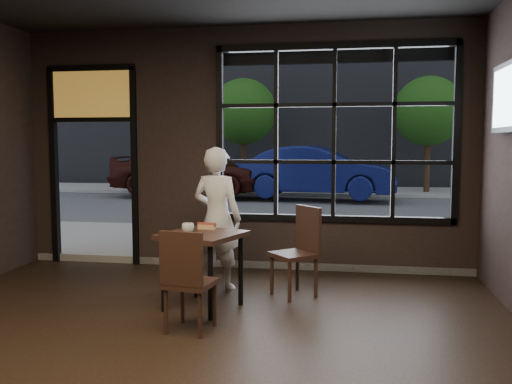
% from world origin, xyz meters
% --- Properties ---
extents(floor, '(6.00, 7.00, 0.02)m').
position_xyz_m(floor, '(0.00, 0.00, -0.01)').
color(floor, black).
rests_on(floor, ground).
extents(window_frame, '(3.06, 0.12, 2.28)m').
position_xyz_m(window_frame, '(1.20, 3.50, 1.80)').
color(window_frame, black).
rests_on(window_frame, ground).
extents(stained_transom, '(1.20, 0.06, 0.70)m').
position_xyz_m(stained_transom, '(-2.10, 3.50, 2.35)').
color(stained_transom, orange).
rests_on(stained_transom, ground).
extents(street_asphalt, '(60.00, 41.00, 0.04)m').
position_xyz_m(street_asphalt, '(0.00, 24.00, -0.02)').
color(street_asphalt, '#545456').
rests_on(street_asphalt, ground).
extents(building_across, '(28.00, 12.00, 15.00)m').
position_xyz_m(building_across, '(0.00, 23.00, 7.50)').
color(building_across, '#5B5956').
rests_on(building_across, ground).
extents(cafe_table, '(0.92, 0.92, 0.78)m').
position_xyz_m(cafe_table, '(-0.06, 1.68, 0.39)').
color(cafe_table, black).
rests_on(cafe_table, floor).
extents(chair_near, '(0.46, 0.46, 0.92)m').
position_xyz_m(chair_near, '(0.00, 1.02, 0.46)').
color(chair_near, black).
rests_on(chair_near, floor).
extents(chair_window, '(0.60, 0.60, 0.99)m').
position_xyz_m(chair_window, '(0.81, 2.27, 0.49)').
color(chair_window, black).
rests_on(chair_window, floor).
extents(man, '(0.68, 0.53, 1.64)m').
position_xyz_m(man, '(-0.10, 2.45, 0.82)').
color(man, silver).
rests_on(man, floor).
extents(hotdog, '(0.21, 0.10, 0.06)m').
position_xyz_m(hotdog, '(-0.07, 1.90, 0.81)').
color(hotdog, tan).
rests_on(hotdog, cafe_table).
extents(cup, '(0.17, 0.17, 0.10)m').
position_xyz_m(cup, '(-0.21, 1.65, 0.83)').
color(cup, silver).
rests_on(cup, cafe_table).
extents(navy_car, '(4.67, 1.99, 1.50)m').
position_xyz_m(navy_car, '(0.53, 12.25, 0.85)').
color(navy_car, '#0D144D').
rests_on(navy_car, street_asphalt).
extents(maroon_car, '(4.95, 2.31, 1.64)m').
position_xyz_m(maroon_car, '(-3.42, 12.55, 0.92)').
color(maroon_car, black).
rests_on(maroon_car, street_asphalt).
extents(tree_left, '(2.28, 2.28, 3.89)m').
position_xyz_m(tree_left, '(-2.14, 14.91, 2.74)').
color(tree_left, '#332114').
rests_on(tree_left, street_asphalt).
extents(tree_right, '(2.24, 2.24, 3.82)m').
position_xyz_m(tree_right, '(3.96, 14.68, 2.69)').
color(tree_right, '#332114').
rests_on(tree_right, street_asphalt).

